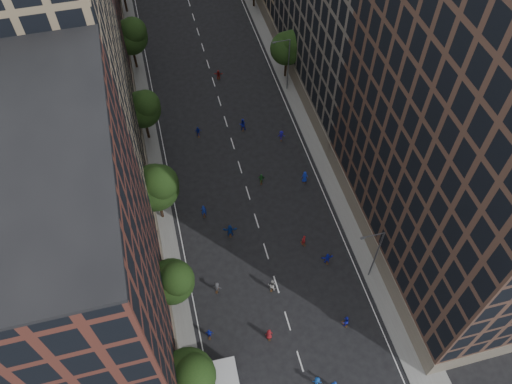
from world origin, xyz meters
TOP-DOWN VIEW (x-y plane):
  - ground at (0.00, 40.00)m, footprint 240.00×240.00m
  - sidewalk_left at (-12.00, 47.50)m, footprint 4.00×105.00m
  - sidewalk_right at (12.00, 47.50)m, footprint 4.00×105.00m
  - bldg_left_a at (-19.00, 11.00)m, footprint 14.00×22.00m
  - bldg_left_b at (-19.00, 35.00)m, footprint 14.00×26.00m
  - bldg_right_a at (19.00, 15.00)m, footprint 14.00×30.00m
  - tree_left_0 at (-11.01, 3.85)m, footprint 5.20×5.20m
  - tree_left_1 at (-11.02, 13.86)m, footprint 4.80×4.80m
  - tree_left_2 at (-10.99, 25.83)m, footprint 5.60×5.60m
  - tree_left_3 at (-11.02, 39.85)m, footprint 5.00×5.00m
  - tree_left_4 at (-11.00, 55.84)m, footprint 5.40×5.40m
  - tree_right_a at (11.38, 47.85)m, footprint 5.00×5.00m
  - streetlamp_near at (10.37, 12.00)m, footprint 2.64×0.22m
  - streetlamp_far at (10.37, 45.00)m, footprint 2.64×0.22m
  - skater_2 at (5.82, 7.09)m, footprint 1.00×0.90m
  - skater_3 at (0.88, 1.93)m, footprint 1.10×0.87m
  - skater_4 at (-8.50, 9.42)m, footprint 0.94×0.57m
  - skater_5 at (6.50, 14.85)m, footprint 1.48×0.53m
  - skater_6 at (-2.44, 7.75)m, footprint 0.86×0.60m
  - skater_7 at (4.57, 17.85)m, footprint 0.73×0.62m
  - skater_8 at (-0.67, 13.11)m, footprint 1.09×0.99m
  - skater_9 at (-6.65, 14.46)m, footprint 1.11×0.91m
  - skater_10 at (2.11, 28.21)m, footprint 1.01×0.65m
  - skater_11 at (-3.60, 21.30)m, footprint 1.80×0.86m
  - skater_12 at (7.65, 27.04)m, footprint 0.93×0.67m
  - skater_13 at (-6.13, 24.95)m, footprint 0.76×0.56m
  - skater_14 at (2.00, 38.32)m, footprint 1.08×0.92m
  - skater_15 at (6.80, 35.07)m, footprint 1.10×0.80m
  - skater_16 at (-4.35, 38.64)m, footprint 0.98×0.43m
  - skater_17 at (0.94, 50.06)m, footprint 1.48×0.78m

SIDE VIEW (x-z plane):
  - ground at x=0.00m, z-range 0.00..0.00m
  - sidewalk_left at x=-12.00m, z-range 0.00..0.15m
  - sidewalk_right at x=12.00m, z-range 0.00..0.15m
  - skater_3 at x=0.88m, z-range 0.00..1.50m
  - skater_4 at x=-8.50m, z-range 0.00..1.50m
  - skater_9 at x=-6.65m, z-range 0.00..1.50m
  - skater_17 at x=0.94m, z-range 0.00..1.52m
  - skater_15 at x=6.80m, z-range 0.00..1.52m
  - skater_5 at x=6.50m, z-range 0.00..1.57m
  - skater_10 at x=2.11m, z-range 0.00..1.61m
  - skater_16 at x=-4.35m, z-range 0.00..1.65m
  - skater_6 at x=-2.44m, z-range 0.00..1.66m
  - skater_7 at x=4.57m, z-range 0.00..1.69m
  - skater_2 at x=5.82m, z-range 0.00..1.70m
  - skater_12 at x=7.65m, z-range 0.00..1.76m
  - skater_8 at x=-0.67m, z-range 0.00..1.83m
  - skater_11 at x=-3.60m, z-range 0.00..1.87m
  - skater_13 at x=-6.13m, z-range 0.00..1.92m
  - skater_14 at x=2.00m, z-range 0.00..1.93m
  - streetlamp_near at x=10.37m, z-range 0.64..9.70m
  - streetlamp_far at x=10.37m, z-range 0.64..9.70m
  - tree_left_1 at x=-11.02m, z-range 1.45..9.66m
  - tree_right_a at x=11.38m, z-range 1.43..9.83m
  - tree_left_3 at x=-11.02m, z-range 1.53..10.11m
  - tree_left_0 at x=-11.01m, z-range 1.54..10.37m
  - tree_left_4 at x=-11.00m, z-range 1.56..10.63m
  - tree_left_2 at x=-10.99m, z-range 1.63..11.08m
  - bldg_left_a at x=-19.00m, z-range 0.00..30.00m
  - bldg_left_b at x=-19.00m, z-range 0.00..34.00m
  - bldg_right_a at x=19.00m, z-range 0.00..36.00m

